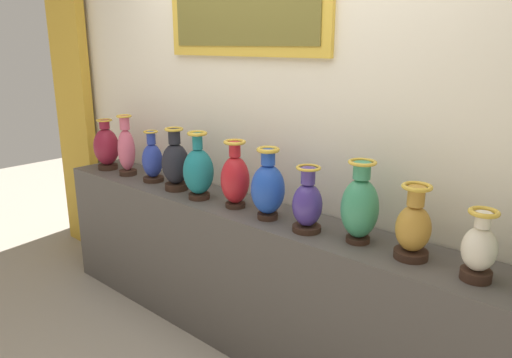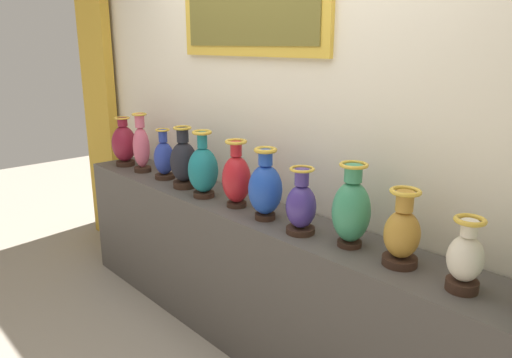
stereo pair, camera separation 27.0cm
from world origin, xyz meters
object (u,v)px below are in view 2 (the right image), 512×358
Objects in this scene: vase_onyx at (184,162)px; vase_sapphire at (265,188)px; vase_indigo at (301,206)px; vase_crimson at (236,178)px; vase_jade at (351,210)px; vase_ivory at (465,258)px; vase_burgundy at (124,144)px; vase_cobalt at (164,158)px; vase_ochre at (402,233)px; vase_teal at (203,169)px; vase_rose at (141,146)px.

vase_sapphire is (0.80, -0.02, 0.00)m from vase_onyx.
vase_crimson is at bearing 177.04° from vase_indigo.
vase_jade reaches higher than vase_indigo.
vase_ivory is (0.82, 0.02, -0.01)m from vase_indigo.
vase_onyx reaches higher than vase_ivory.
vase_burgundy reaches higher than vase_cobalt.
vase_ivory is at bearing 0.01° from vase_onyx.
vase_onyx is 1.19× the size of vase_ochre.
vase_ivory is (2.15, -0.02, -0.01)m from vase_cobalt.
vase_teal is 1.23× the size of vase_indigo.
vase_crimson is at bearing 6.47° from vase_teal.
vase_indigo is (0.81, 0.00, -0.03)m from vase_teal.
vase_teal is 0.28m from vase_crimson.
vase_ochre is (1.34, 0.05, -0.03)m from vase_teal.
vase_burgundy is 0.94× the size of vase_jade.
vase_sapphire reaches higher than vase_cobalt.
vase_ochre reaches higher than vase_indigo.
vase_crimson is at bearing 0.35° from vase_onyx.
vase_crimson is at bearing -178.40° from vase_jade.
vase_teal is 1.39× the size of vase_ivory.
vase_cobalt reaches higher than vase_ivory.
vase_onyx is 0.98× the size of vase_teal.
vase_burgundy is at bearing -179.77° from vase_onyx.
vase_cobalt is at bearing 178.73° from vase_crimson.
vase_rose is at bearing 179.15° from vase_sapphire.
vase_burgundy is 1.11× the size of vase_ochre.
vase_rose is 1.04× the size of vase_teal.
vase_teal is 1.63m from vase_ivory.
vase_crimson reaches higher than vase_indigo.
vase_ivory is (0.28, -0.02, -0.01)m from vase_ochre.
vase_burgundy reaches higher than vase_indigo.
vase_onyx is at bearing -179.21° from vase_ochre.
vase_rose is 2.43m from vase_ivory.
vase_jade is 1.35× the size of vase_ivory.
vase_jade is at bearing 179.24° from vase_ochre.
vase_crimson is (0.53, 0.00, -0.00)m from vase_onyx.
vase_jade is at bearing 0.77° from vase_burgundy.
vase_sapphire is 1.08m from vase_ivory.
vase_teal is at bearing -177.13° from vase_jade.
vase_teal is at bearing -5.37° from vase_cobalt.
vase_cobalt is 0.89× the size of vase_crimson.
vase_cobalt is (0.27, 0.02, -0.05)m from vase_rose.
vase_burgundy is 2.40m from vase_ochre.
vase_indigo is (1.06, -0.02, -0.03)m from vase_onyx.
vase_sapphire is at bearing -0.56° from vase_burgundy.
vase_rose is 1.08× the size of vase_jade.
vase_onyx is at bearing 173.58° from vase_teal.
vase_jade is at bearing 2.87° from vase_teal.
vase_burgundy is 0.91× the size of vase_teal.
vase_teal is (0.25, -0.03, 0.00)m from vase_onyx.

